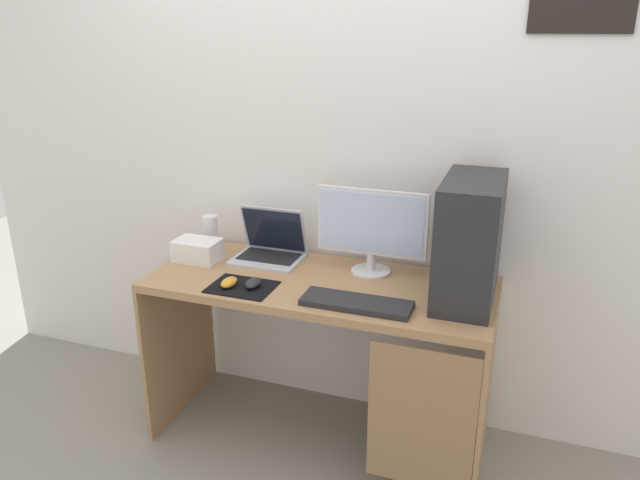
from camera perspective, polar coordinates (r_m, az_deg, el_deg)
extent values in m
plane|color=gray|center=(2.90, 0.00, -17.94)|extent=(8.00, 8.00, 0.00)
cube|color=silver|center=(2.66, 2.44, 9.45)|extent=(4.00, 0.04, 2.60)
cube|color=#A37A51|center=(2.51, 0.00, -4.24)|extent=(1.43, 0.59, 0.03)
cube|color=#A37A51|center=(2.97, -13.13, -9.07)|extent=(0.02, 0.59, 0.74)
cube|color=#A37A51|center=(2.58, 15.43, -14.07)|extent=(0.02, 0.59, 0.74)
cube|color=#96704B|center=(2.34, 9.53, -16.47)|extent=(0.40, 0.01, 0.59)
cube|color=#232326|center=(2.34, 13.98, -0.02)|extent=(0.22, 0.44, 0.47)
cylinder|color=silver|center=(2.59, 4.83, -2.97)|extent=(0.17, 0.17, 0.01)
cylinder|color=silver|center=(2.58, 4.85, -2.06)|extent=(0.04, 0.04, 0.08)
cube|color=silver|center=(2.51, 4.92, 1.67)|extent=(0.47, 0.02, 0.28)
cube|color=#B2C6EA|center=(2.50, 4.86, 1.60)|extent=(0.44, 0.00, 0.25)
cube|color=#B7BCC6|center=(2.72, -4.99, -1.83)|extent=(0.30, 0.24, 0.01)
cube|color=black|center=(2.74, -4.83, -1.55)|extent=(0.26, 0.16, 0.00)
cube|color=#B7BCC6|center=(2.75, -4.37, 1.03)|extent=(0.30, 0.08, 0.22)
cube|color=black|center=(2.75, -4.42, 0.95)|extent=(0.28, 0.07, 0.20)
cylinder|color=silver|center=(2.89, -10.30, 0.75)|extent=(0.07, 0.07, 0.16)
cube|color=white|center=(2.76, -11.52, -0.95)|extent=(0.20, 0.14, 0.10)
cube|color=#232326|center=(2.29, 3.48, -6.00)|extent=(0.42, 0.14, 0.02)
cube|color=black|center=(2.46, -7.39, -4.43)|extent=(0.26, 0.20, 0.00)
ellipsoid|color=#232326|center=(2.44, -6.36, -4.07)|extent=(0.06, 0.10, 0.03)
ellipsoid|color=orange|center=(2.46, -8.60, -3.98)|extent=(0.06, 0.10, 0.03)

